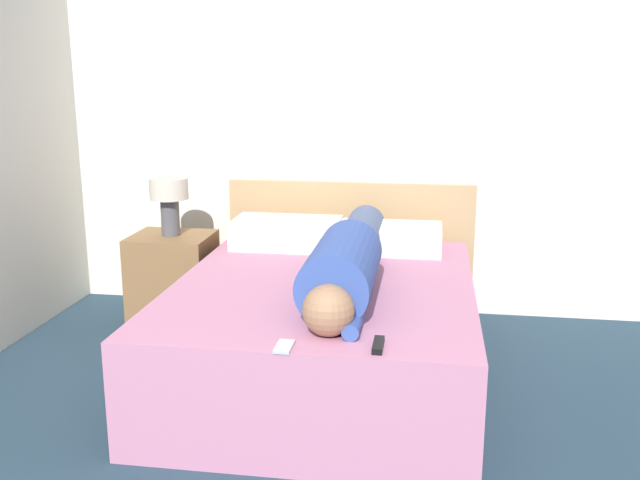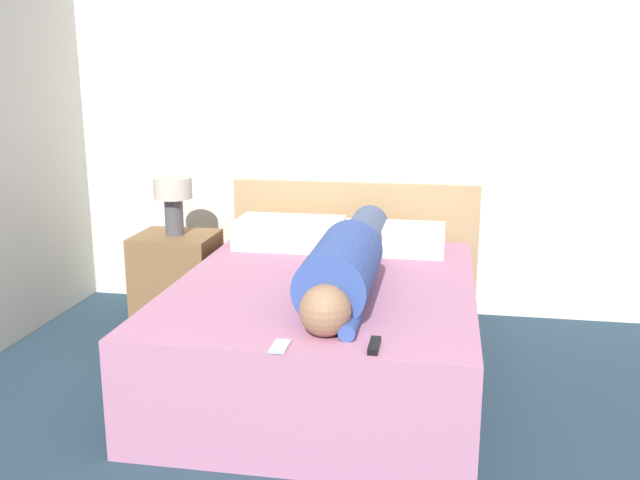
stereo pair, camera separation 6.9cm
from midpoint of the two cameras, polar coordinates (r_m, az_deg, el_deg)
name	(u,v)px [view 2 (the right image)]	position (r m, az deg, el deg)	size (l,w,h in m)	color
wall_back	(370,113)	(4.64, 4.42, 10.08)	(5.14, 0.06, 2.60)	silver
bed	(325,330)	(3.70, 0.93, -7.24)	(1.49, 1.93, 0.53)	#B2708E
headboard	(353,247)	(4.71, 3.11, -0.57)	(1.61, 0.04, 0.86)	tan
nightstand	(177,279)	(4.57, -10.93, -3.09)	(0.49, 0.42, 0.58)	brown
table_lamp	(173,196)	(4.45, -11.24, 3.45)	(0.23, 0.23, 0.36)	#4C4C51
person_lying	(348,260)	(3.49, 2.85, -1.62)	(0.32, 1.76, 0.32)	#936B4C
pillow_near_headboard	(290,233)	(4.31, -1.96, 0.58)	(0.64, 0.37, 0.17)	silver
pillow_second	(392,238)	(4.23, 6.28, 0.14)	(0.61, 0.37, 0.15)	silver
tv_remote	(374,346)	(2.78, 5.09, -8.41)	(0.04, 0.15, 0.02)	black
cell_phone	(280,346)	(2.78, -2.49, -8.50)	(0.06, 0.13, 0.01)	#B2B7BC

